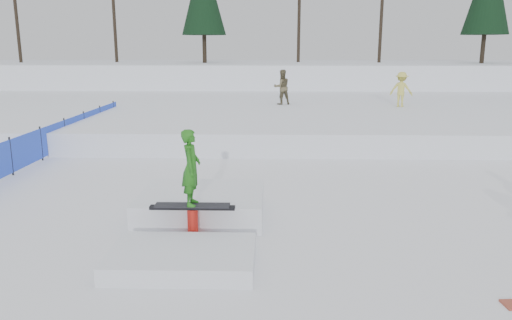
{
  "coord_description": "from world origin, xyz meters",
  "views": [
    {
      "loc": [
        0.79,
        -8.85,
        3.58
      ],
      "look_at": [
        0.5,
        2.0,
        1.1
      ],
      "focal_mm": 35.0,
      "sensor_mm": 36.0,
      "label": 1
    }
  ],
  "objects_px": {
    "safety_fence": "(41,143)",
    "walker_olive": "(282,87)",
    "walker_ygreen": "(401,89)",
    "jib_rail_feature": "(197,214)"
  },
  "relations": [
    {
      "from": "safety_fence",
      "to": "walker_olive",
      "type": "relative_size",
      "value": 9.49
    },
    {
      "from": "safety_fence",
      "to": "walker_olive",
      "type": "height_order",
      "value": "walker_olive"
    },
    {
      "from": "walker_olive",
      "to": "walker_ygreen",
      "type": "bearing_deg",
      "value": 153.85
    },
    {
      "from": "safety_fence",
      "to": "walker_ygreen",
      "type": "height_order",
      "value": "walker_ygreen"
    },
    {
      "from": "walker_olive",
      "to": "jib_rail_feature",
      "type": "xyz_separation_m",
      "value": [
        -2.03,
        -15.03,
        -1.34
      ]
    },
    {
      "from": "jib_rail_feature",
      "to": "walker_olive",
      "type": "bearing_deg",
      "value": 82.3
    },
    {
      "from": "safety_fence",
      "to": "jib_rail_feature",
      "type": "distance_m",
      "value": 8.39
    },
    {
      "from": "safety_fence",
      "to": "jib_rail_feature",
      "type": "xyz_separation_m",
      "value": [
        5.86,
        -6.0,
        -0.25
      ]
    },
    {
      "from": "jib_rail_feature",
      "to": "walker_ygreen",
      "type": "bearing_deg",
      "value": 61.88
    },
    {
      "from": "walker_ygreen",
      "to": "jib_rail_feature",
      "type": "xyz_separation_m",
      "value": [
        -7.62,
        -14.25,
        -1.31
      ]
    }
  ]
}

